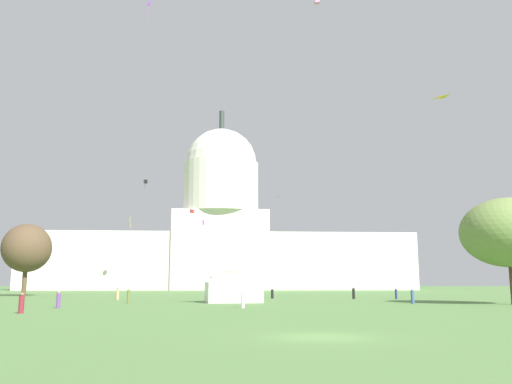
% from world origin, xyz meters
% --- Properties ---
extents(ground_plane, '(800.00, 800.00, 0.00)m').
position_xyz_m(ground_plane, '(0.00, 0.00, 0.00)').
color(ground_plane, '#567F42').
extents(capitol_building, '(132.78, 26.25, 63.76)m').
position_xyz_m(capitol_building, '(-4.27, 163.10, 19.25)').
color(capitol_building, silver).
rests_on(capitol_building, ground_plane).
extents(event_tent, '(7.47, 5.40, 6.16)m').
position_xyz_m(event_tent, '(-2.79, 42.29, 3.18)').
color(event_tent, white).
rests_on(event_tent, ground_plane).
extents(tree_east_mid, '(12.25, 11.82, 11.91)m').
position_xyz_m(tree_east_mid, '(28.02, 34.27, 7.98)').
color(tree_east_mid, '#4C3823').
rests_on(tree_east_mid, ground_plane).
extents(tree_west_far, '(8.89, 9.40, 13.14)m').
position_xyz_m(tree_west_far, '(-39.95, 77.54, 8.68)').
color(tree_west_far, brown).
rests_on(tree_west_far, ground_plane).
extents(person_white_near_tent, '(0.46, 0.46, 1.60)m').
position_xyz_m(person_white_near_tent, '(-2.25, 27.97, 0.74)').
color(person_white_near_tent, silver).
rests_on(person_white_near_tent, ground_plane).
extents(person_black_front_right, '(0.47, 0.47, 1.80)m').
position_xyz_m(person_black_front_right, '(15.53, 56.24, 0.83)').
color(person_black_front_right, black).
rests_on(person_black_front_right, ground_plane).
extents(person_maroon_edge_east, '(0.41, 0.41, 1.60)m').
position_xyz_m(person_maroon_edge_east, '(-19.93, 19.80, 0.73)').
color(person_maroon_edge_east, maroon).
rests_on(person_maroon_edge_east, ground_plane).
extents(person_tan_mid_center, '(0.50, 0.50, 1.67)m').
position_xyz_m(person_tan_mid_center, '(-19.10, 55.48, 0.75)').
color(person_tan_mid_center, tan).
rests_on(person_tan_mid_center, ground_plane).
extents(person_purple_back_right, '(0.46, 0.46, 1.62)m').
position_xyz_m(person_purple_back_right, '(-19.67, 28.72, 0.74)').
color(person_purple_back_right, '#703D93').
rests_on(person_purple_back_right, ground_plane).
extents(person_olive_back_center, '(0.46, 0.46, 1.80)m').
position_xyz_m(person_olive_back_center, '(-15.04, 40.21, 0.85)').
color(person_olive_back_center, olive).
rests_on(person_olive_back_center, ground_plane).
extents(person_denim_near_tree_east, '(0.49, 0.49, 1.76)m').
position_xyz_m(person_denim_near_tree_east, '(17.45, 36.68, 0.81)').
color(person_denim_near_tree_east, '#3D5684').
rests_on(person_denim_near_tree_east, ground_plane).
extents(person_navy_edge_west, '(0.44, 0.44, 1.70)m').
position_xyz_m(person_navy_edge_west, '(21.54, 54.83, 0.80)').
color(person_navy_edge_west, navy).
rests_on(person_navy_edge_west, ground_plane).
extents(person_black_lawn_far_right, '(0.54, 0.54, 1.61)m').
position_xyz_m(person_black_lawn_far_right, '(3.60, 59.08, 0.73)').
color(person_black_lawn_far_right, black).
rests_on(person_black_lawn_far_right, ground_plane).
extents(kite_black_mid, '(1.09, 1.07, 2.40)m').
position_xyz_m(kite_black_mid, '(-25.55, 126.26, 30.53)').
color(kite_black_mid, black).
extents(kite_magenta_mid, '(0.66, 0.50, 1.44)m').
position_xyz_m(kite_magenta_mid, '(-9.17, 125.62, 18.98)').
color(kite_magenta_mid, '#D1339E').
extents(kite_pink_high, '(0.91, 0.86, 0.98)m').
position_xyz_m(kite_pink_high, '(11.33, 58.36, 49.05)').
color(kite_pink_high, pink).
extents(kite_blue_mid, '(1.12, 1.52, 0.09)m').
position_xyz_m(kite_blue_mid, '(10.89, 119.35, 25.22)').
color(kite_blue_mid, blue).
extents(kite_gold_mid, '(1.77, 1.91, 0.13)m').
position_xyz_m(kite_gold_mid, '(21.97, 35.29, 23.59)').
color(kite_gold_mid, gold).
extents(kite_red_mid, '(1.30, 1.32, 3.65)m').
position_xyz_m(kite_red_mid, '(-11.93, 117.28, 21.03)').
color(kite_red_mid, red).
extents(kite_yellow_mid, '(0.60, 1.01, 3.32)m').
position_xyz_m(kite_yellow_mid, '(-29.99, 129.43, 20.22)').
color(kite_yellow_mid, yellow).
extents(kite_cyan_mid, '(1.28, 1.08, 2.11)m').
position_xyz_m(kite_cyan_mid, '(4.82, 131.07, 23.23)').
color(kite_cyan_mid, '#33BCDB').
extents(kite_violet_high, '(0.80, 0.54, 4.20)m').
position_xyz_m(kite_violet_high, '(-18.48, 71.72, 54.14)').
color(kite_violet_high, purple).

